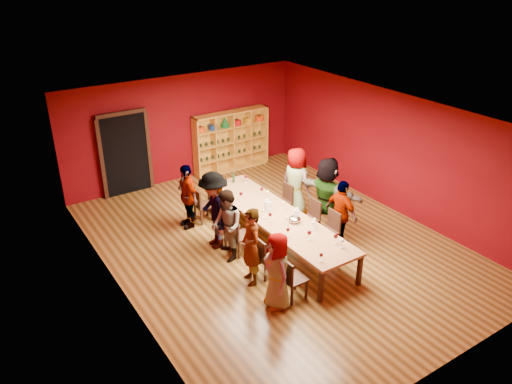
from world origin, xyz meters
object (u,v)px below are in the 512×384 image
chair_person_left_1 (264,255)px  spittoon_bowl (295,219)px  chair_person_left_2 (238,234)px  person_right_1 (341,214)px  person_left_4 (187,196)px  chair_person_right_1 (330,228)px  person_left_3 (214,210)px  chair_person_left_4 (201,203)px  person_left_1 (251,247)px  chair_person_right_2 (311,216)px  shelving_unit (231,138)px  person_left_2 (227,226)px  chair_person_left_0 (291,277)px  person_left_0 (277,271)px  chair_person_right_3 (284,199)px  chair_person_left_3 (225,223)px  wine_bottle (234,179)px  person_right_2 (327,195)px  tasting_table (276,217)px  person_right_3 (296,182)px

chair_person_left_1 → spittoon_bowl: bearing=21.2°
chair_person_left_2 → person_right_1: size_ratio=0.57×
person_left_4 → chair_person_right_1: (2.17, -2.62, -0.30)m
person_left_3 → chair_person_left_4: person_left_3 is taller
person_left_1 → person_right_1: 2.45m
chair_person_left_4 → person_left_4: bearing=-180.0°
person_right_1 → chair_person_right_2: size_ratio=1.74×
shelving_unit → person_left_2: bearing=-121.6°
chair_person_left_0 → person_left_0: (-0.31, -0.00, 0.26)m
chair_person_left_2 → chair_person_left_4: (0.00, 1.73, 0.00)m
person_right_1 → chair_person_right_3: person_right_1 is taller
chair_person_left_3 → chair_person_right_3: 1.84m
chair_person_left_1 → chair_person_left_2: 1.01m
chair_person_right_3 → wine_bottle: wine_bottle is taller
person_left_2 → chair_person_right_2: bearing=100.1°
chair_person_left_3 → person_right_2: (2.26, -0.81, 0.42)m
tasting_table → person_left_2: size_ratio=2.84×
person_right_2 → person_left_0: bearing=109.4°
chair_person_right_2 → chair_person_left_3: bearing=156.1°
person_right_2 → chair_person_left_1: bearing=95.6°
shelving_unit → chair_person_left_0: shelving_unit is taller
tasting_table → person_left_2: person_left_2 is taller
person_left_3 → person_right_2: bearing=79.9°
chair_person_left_2 → person_right_3: (2.16, 0.81, 0.38)m
person_left_0 → chair_person_right_2: 2.72m
wine_bottle → person_right_3: bearing=-42.8°
spittoon_bowl → wine_bottle: (-0.04, 2.48, 0.04)m
person_left_3 → spittoon_bowl: bearing=55.9°
chair_person_left_2 → chair_person_left_3: same height
shelving_unit → person_right_3: 3.40m
spittoon_bowl → chair_person_right_2: bearing=25.7°
person_left_3 → person_right_1: bearing=66.0°
person_left_2 → person_left_4: bearing=-161.3°
tasting_table → person_right_1: bearing=-33.1°
person_left_0 → chair_person_left_3: 2.50m
person_left_2 → chair_person_right_3: bearing=127.6°
person_right_3 → wine_bottle: 1.56m
person_right_1 → person_right_2: size_ratio=0.84×
tasting_table → person_right_3: bearing=36.2°
person_left_0 → chair_person_right_1: bearing=127.2°
chair_person_right_3 → person_right_3: size_ratio=0.51×
tasting_table → chair_person_left_4: 2.06m
person_left_3 → chair_person_right_2: size_ratio=2.00×
person_left_1 → person_left_4: person_left_1 is taller
person_left_1 → chair_person_left_3: bearing=179.7°
person_right_3 → person_left_3: bearing=87.5°
person_right_1 → wine_bottle: (-1.11, 2.77, 0.08)m
chair_person_left_4 → chair_person_right_2: same height
person_right_2 → spittoon_bowl: bearing=93.7°
chair_person_right_3 → person_right_3: (0.34, 0.00, 0.38)m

